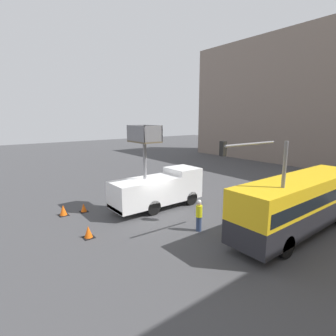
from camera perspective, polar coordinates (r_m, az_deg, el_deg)
The scene contains 9 objects.
ground_plane at distance 18.72m, azimuth -2.58°, elevation -9.88°, with size 120.00×120.00×0.00m, color #424244.
utility_truck at distance 19.48m, azimuth -2.00°, elevation -4.22°, with size 2.32×7.03×6.13m.
city_bus at distance 17.04m, azimuth 26.85°, elevation -6.34°, with size 2.45×10.68×3.29m.
traffic_light_pole at distance 14.68m, azimuth 18.77°, elevation -0.70°, with size 4.25×4.00×5.57m.
road_worker_near_truck at distance 20.23m, azimuth -12.64°, elevation -5.91°, with size 0.38×0.38×1.77m.
road_worker_directing at distance 15.83m, azimuth 6.76°, elevation -10.17°, with size 0.38×0.38×1.93m.
traffic_cone_near_truck at distance 19.88m, azimuth -17.87°, elevation -8.28°, with size 0.54×0.54×0.61m.
traffic_cone_mid_road at distance 19.66m, azimuth -21.85°, elevation -8.59°, with size 0.64×0.64×0.73m.
traffic_cone_far_side at distance 15.78m, azimuth -16.95°, elevation -13.22°, with size 0.60×0.60×0.69m.
Camera 1 is at (14.34, -10.02, 6.67)m, focal length 28.00 mm.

